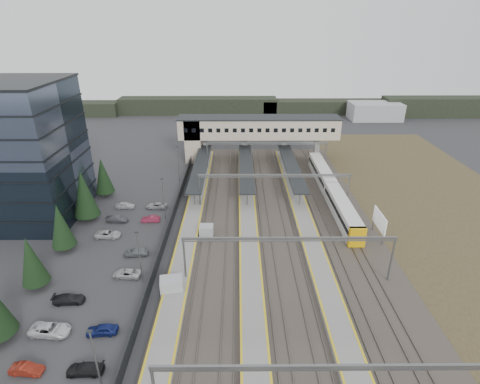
{
  "coord_description": "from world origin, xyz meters",
  "views": [
    {
      "loc": [
        5.22,
        -49.98,
        33.1
      ],
      "look_at": [
        5.61,
        13.08,
        4.0
      ],
      "focal_mm": 28.0,
      "sensor_mm": 36.0,
      "label": 1
    }
  ],
  "objects_px": {
    "footbridge": "(248,130)",
    "relay_cabin_far": "(206,231)",
    "train": "(331,190)",
    "billboard": "(380,221)",
    "office_building": "(0,152)",
    "relay_cabin_near": "(172,286)"
  },
  "relations": [
    {
      "from": "office_building",
      "to": "relay_cabin_near",
      "type": "height_order",
      "value": "office_building"
    },
    {
      "from": "footbridge",
      "to": "billboard",
      "type": "height_order",
      "value": "footbridge"
    },
    {
      "from": "relay_cabin_far",
      "to": "billboard",
      "type": "xyz_separation_m",
      "value": [
        28.43,
        -0.61,
        2.11
      ]
    },
    {
      "from": "office_building",
      "to": "relay_cabin_far",
      "type": "distance_m",
      "value": 38.49
    },
    {
      "from": "office_building",
      "to": "relay_cabin_far",
      "type": "relative_size",
      "value": 10.57
    },
    {
      "from": "relay_cabin_far",
      "to": "footbridge",
      "type": "relative_size",
      "value": 0.06
    },
    {
      "from": "billboard",
      "to": "office_building",
      "type": "bearing_deg",
      "value": 172.33
    },
    {
      "from": "train",
      "to": "billboard",
      "type": "distance_m",
      "value": 15.61
    },
    {
      "from": "relay_cabin_near",
      "to": "billboard",
      "type": "bearing_deg",
      "value": 23.42
    },
    {
      "from": "relay_cabin_near",
      "to": "relay_cabin_far",
      "type": "relative_size",
      "value": 1.41
    },
    {
      "from": "office_building",
      "to": "relay_cabin_far",
      "type": "xyz_separation_m",
      "value": [
        35.95,
        -8.06,
        -11.15
      ]
    },
    {
      "from": "billboard",
      "to": "footbridge",
      "type": "bearing_deg",
      "value": 118.13
    },
    {
      "from": "relay_cabin_far",
      "to": "billboard",
      "type": "height_order",
      "value": "billboard"
    },
    {
      "from": "relay_cabin_far",
      "to": "billboard",
      "type": "relative_size",
      "value": 0.41
    },
    {
      "from": "footbridge",
      "to": "train",
      "type": "bearing_deg",
      "value": -55.53
    },
    {
      "from": "relay_cabin_near",
      "to": "relay_cabin_far",
      "type": "bearing_deg",
      "value": 76.43
    },
    {
      "from": "train",
      "to": "billboard",
      "type": "bearing_deg",
      "value": -73.66
    },
    {
      "from": "relay_cabin_near",
      "to": "train",
      "type": "xyz_separation_m",
      "value": [
        27.53,
        28.75,
        0.68
      ]
    },
    {
      "from": "footbridge",
      "to": "relay_cabin_far",
      "type": "bearing_deg",
      "value": -101.51
    },
    {
      "from": "office_building",
      "to": "billboard",
      "type": "distance_m",
      "value": 65.59
    },
    {
      "from": "relay_cabin_far",
      "to": "footbridge",
      "type": "bearing_deg",
      "value": 78.49
    },
    {
      "from": "office_building",
      "to": "train",
      "type": "bearing_deg",
      "value": 5.95
    }
  ]
}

